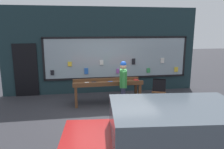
% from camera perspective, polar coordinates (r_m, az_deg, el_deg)
% --- Properties ---
extents(ground_plane, '(40.00, 40.00, 0.00)m').
position_cam_1_polar(ground_plane, '(7.22, -0.19, -9.77)').
color(ground_plane, '#2D2D33').
extents(shopfront_facade, '(8.02, 0.29, 3.53)m').
position_cam_1_polar(shopfront_facade, '(9.12, -2.58, 6.06)').
color(shopfront_facade, '#192D33').
rests_on(shopfront_facade, ground_plane).
extents(display_table_main, '(2.46, 0.70, 0.88)m').
position_cam_1_polar(display_table_main, '(7.80, -1.23, -2.67)').
color(display_table_main, brown).
rests_on(display_table_main, ground_plane).
extents(person_browsing, '(0.29, 0.64, 1.63)m').
position_cam_1_polar(person_browsing, '(7.22, 2.93, -1.89)').
color(person_browsing, '#2D334C').
rests_on(person_browsing, ground_plane).
extents(small_dog, '(0.42, 0.53, 0.40)m').
position_cam_1_polar(small_dog, '(7.33, 6.03, -7.18)').
color(small_dog, '#99724C').
rests_on(small_dog, ground_plane).
extents(sandwich_board_sign, '(0.66, 0.76, 0.87)m').
position_cam_1_polar(sandwich_board_sign, '(8.17, 12.16, -4.17)').
color(sandwich_board_sign, black).
rests_on(sandwich_board_sign, ground_plane).
extents(parked_car, '(4.07, 2.16, 1.41)m').
position_cam_1_polar(parked_car, '(4.10, 16.15, -16.81)').
color(parked_car, '#A51919').
rests_on(parked_car, ground_plane).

